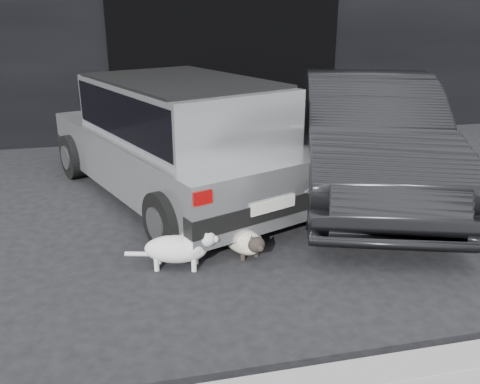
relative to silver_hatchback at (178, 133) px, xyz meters
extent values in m
plane|color=black|center=(0.19, -1.14, -0.80)|extent=(80.00, 80.00, 0.00)
cube|color=black|center=(1.19, 2.85, 0.50)|extent=(4.00, 0.10, 2.60)
cube|color=gray|center=(1.19, -3.74, -0.74)|extent=(18.00, 0.25, 0.12)
cube|color=#B2B4B7|center=(-0.04, 0.09, -0.31)|extent=(3.10, 4.32, 0.63)
cube|color=#B2B4B7|center=(0.04, -0.09, 0.32)|extent=(2.42, 3.02, 0.63)
cube|color=black|center=(0.04, -0.09, 0.32)|extent=(2.39, 2.93, 0.51)
cube|color=black|center=(0.67, -1.67, -0.40)|extent=(1.71, 0.81, 0.18)
cube|color=black|center=(-0.74, 1.86, -0.40)|extent=(1.71, 0.81, 0.18)
cube|color=silver|center=(0.70, -1.75, -0.34)|extent=(0.49, 0.21, 0.12)
cube|color=#8C0707|center=(-0.02, -2.04, -0.09)|extent=(0.18, 0.10, 0.12)
cube|color=#8C0707|center=(1.42, -1.46, -0.09)|extent=(0.18, 0.10, 0.12)
cube|color=black|center=(0.04, -0.09, 0.65)|extent=(2.32, 2.77, 0.03)
cylinder|color=black|center=(-0.31, -1.54, -0.50)|extent=(0.43, 0.65, 0.61)
cylinder|color=slate|center=(-0.42, -1.59, -0.50)|extent=(0.14, 0.32, 0.33)
cylinder|color=black|center=(1.29, -0.90, -0.50)|extent=(0.43, 0.65, 0.61)
cylinder|color=slate|center=(1.40, -0.86, -0.50)|extent=(0.14, 0.32, 0.33)
cylinder|color=black|center=(-1.34, 1.04, -0.50)|extent=(0.43, 0.65, 0.61)
cylinder|color=slate|center=(-1.46, 1.00, -0.50)|extent=(0.14, 0.32, 0.33)
cylinder|color=black|center=(0.25, 1.68, -0.50)|extent=(0.43, 0.65, 0.61)
cylinder|color=slate|center=(0.37, 1.73, -0.50)|extent=(0.14, 0.32, 0.33)
imported|color=black|center=(2.34, -0.36, -0.07)|extent=(2.88, 4.72, 1.47)
ellipsoid|color=beige|center=(0.39, -1.72, -0.68)|extent=(0.44, 0.64, 0.22)
ellipsoid|color=beige|center=(0.43, -1.86, -0.65)|extent=(0.31, 0.31, 0.21)
ellipsoid|color=black|center=(0.47, -2.01, -0.61)|extent=(0.20, 0.18, 0.15)
sphere|color=black|center=(0.49, -2.07, -0.62)|extent=(0.07, 0.07, 0.07)
cone|color=black|center=(0.51, -1.98, -0.54)|extent=(0.07, 0.08, 0.08)
cone|color=black|center=(0.43, -2.00, -0.54)|extent=(0.07, 0.08, 0.08)
cylinder|color=black|center=(0.51, -1.87, -0.76)|extent=(0.05, 0.05, 0.07)
cylinder|color=black|center=(0.37, -1.91, -0.76)|extent=(0.05, 0.05, 0.07)
cylinder|color=black|center=(0.41, -1.54, -0.76)|extent=(0.05, 0.05, 0.07)
cylinder|color=black|center=(0.27, -1.58, -0.76)|extent=(0.05, 0.05, 0.07)
cylinder|color=black|center=(0.30, -1.42, -0.71)|extent=(0.22, 0.28, 0.10)
ellipsoid|color=silver|center=(-0.26, -1.91, -0.62)|extent=(0.62, 0.42, 0.25)
ellipsoid|color=silver|center=(-0.12, -1.94, -0.59)|extent=(0.30, 0.30, 0.21)
ellipsoid|color=silver|center=(0.02, -1.98, -0.51)|extent=(0.18, 0.19, 0.15)
sphere|color=silver|center=(0.09, -2.00, -0.52)|extent=(0.06, 0.06, 0.06)
cone|color=silver|center=(0.02, -1.94, -0.44)|extent=(0.08, 0.07, 0.08)
cone|color=silver|center=(0.00, -2.02, -0.44)|extent=(0.08, 0.07, 0.08)
cylinder|color=silver|center=(-0.08, -1.88, -0.73)|extent=(0.05, 0.05, 0.14)
cylinder|color=silver|center=(-0.11, -2.02, -0.73)|extent=(0.05, 0.05, 0.14)
cylinder|color=silver|center=(-0.40, -1.80, -0.73)|extent=(0.05, 0.05, 0.14)
cylinder|color=silver|center=(-0.44, -1.93, -0.73)|extent=(0.05, 0.05, 0.14)
cylinder|color=silver|center=(-0.56, -1.83, -0.67)|extent=(0.32, 0.07, 0.10)
ellipsoid|color=gray|center=(-0.37, -1.91, -0.59)|extent=(0.24, 0.20, 0.10)
camera|label=1|loc=(-0.62, -6.07, 1.43)|focal=38.00mm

